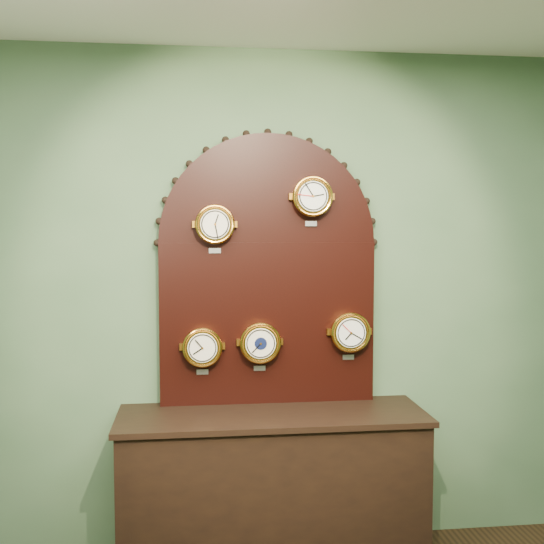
{
  "coord_description": "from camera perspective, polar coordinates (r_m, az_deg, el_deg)",
  "views": [
    {
      "loc": [
        -0.41,
        -1.16,
        1.83
      ],
      "look_at": [
        0.0,
        2.25,
        1.58
      ],
      "focal_mm": 43.26,
      "sensor_mm": 36.0,
      "label": 1
    }
  ],
  "objects": [
    {
      "name": "shop_counter",
      "position": [
        3.7,
        0.04,
        -18.55
      ],
      "size": [
        1.6,
        0.5,
        0.8
      ],
      "primitive_type": "cube",
      "color": "black",
      "rests_on": "ground_plane"
    },
    {
      "name": "tide_clock",
      "position": [
        3.7,
        6.8,
        -5.21
      ],
      "size": [
        0.23,
        0.08,
        0.28
      ],
      "color": "orange",
      "rests_on": "display_board"
    },
    {
      "name": "arabic_clock",
      "position": [
        3.61,
        3.51,
        6.57
      ],
      "size": [
        0.22,
        0.08,
        0.27
      ],
      "color": "orange",
      "rests_on": "display_board"
    },
    {
      "name": "hygrometer",
      "position": [
        3.61,
        -6.08,
        -6.51
      ],
      "size": [
        0.22,
        0.08,
        0.27
      ],
      "color": "orange",
      "rests_on": "display_board"
    },
    {
      "name": "roman_clock",
      "position": [
        3.55,
        -5.0,
        4.16
      ],
      "size": [
        0.21,
        0.08,
        0.26
      ],
      "color": "orange",
      "rests_on": "display_board"
    },
    {
      "name": "display_board",
      "position": [
        3.64,
        -0.37,
        0.95
      ],
      "size": [
        1.26,
        0.06,
        1.53
      ],
      "color": "black",
      "rests_on": "shop_counter"
    },
    {
      "name": "barometer",
      "position": [
        3.62,
        -1.04,
        -6.16
      ],
      "size": [
        0.23,
        0.08,
        0.28
      ],
      "color": "orange",
      "rests_on": "display_board"
    },
    {
      "name": "wall_back",
      "position": [
        3.71,
        -0.46,
        -2.5
      ],
      "size": [
        4.0,
        0.0,
        4.0
      ],
      "primitive_type": "plane",
      "rotation": [
        1.57,
        0.0,
        0.0
      ],
      "color": "#4B6A48",
      "rests_on": "ground"
    }
  ]
}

